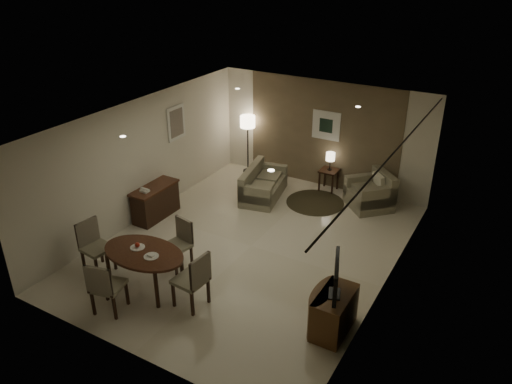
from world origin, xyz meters
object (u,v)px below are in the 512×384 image
Objects in this scene: armchair at (370,191)px; side_table at (329,180)px; dining_table at (146,269)px; sofa at (264,183)px; chair_right at (190,279)px; tv_cabinet at (334,313)px; chair_near at (108,285)px; chair_far at (176,245)px; console_desk at (156,202)px; floor_lamp at (248,144)px; chair_left at (97,248)px.

armchair reaches higher than side_table.
armchair is at bearing 63.83° from dining_table.
sofa reaches higher than side_table.
dining_table is 1.52× the size of chair_right.
armchair is at bearing 101.41° from tv_cabinet.
chair_near is at bearing -102.69° from side_table.
dining_table is at bearing 167.41° from sofa.
dining_table is 1.58× the size of chair_near.
dining_table is 5.55m from armchair.
dining_table is 1.65× the size of chair_far.
chair_far is 4.83m from armchair.
chair_right is at bearing -158.02° from chair_near.
sofa is at bearing -105.45° from chair_near.
chair_near is (1.46, -2.90, 0.12)m from console_desk.
armchair is (1.46, 4.98, -0.10)m from chair_right.
chair_right is (-2.34, -0.61, 0.17)m from tv_cabinet.
floor_lamp is at bearing -154.30° from chair_right.
chair_near is 1.00× the size of chair_left.
floor_lamp reaches higher than tv_cabinet.
dining_table is 1.66× the size of armchair.
floor_lamp is (-3.53, 0.38, 0.36)m from armchair.
console_desk is 4.30m from side_table.
tv_cabinet is 0.94× the size of chair_far.
chair_near is at bearing -157.88° from tv_cabinet.
console_desk is 0.76× the size of sofa.
chair_right reaches higher than chair_near.
tv_cabinet is 0.57× the size of sofa.
dining_table and sofa have the same top height.
chair_left is (-4.44, -0.66, 0.15)m from tv_cabinet.
chair_near is 0.96× the size of chair_right.
chair_right is at bearing -68.85° from floor_lamp.
floor_lamp is (-1.13, 1.14, 0.41)m from sofa.
sofa is (-3.29, 3.61, 0.02)m from tv_cabinet.
chair_left reaches higher than side_table.
armchair is 1.71× the size of side_table.
chair_near is 1.04× the size of chair_far.
chair_near is 0.63× the size of sofa.
chair_right is 1.10× the size of armchair.
console_desk is 1.20× the size of chair_left.
floor_lamp is (0.03, 5.42, 0.28)m from chair_left.
floor_lamp reaches higher than chair_far.
sofa is (0.15, 5.01, -0.13)m from chair_near.
chair_left reaches higher than sofa.
chair_right is 1.88× the size of side_table.
side_table is (2.84, 3.23, -0.10)m from console_desk.
floor_lamp is at bearing -94.70° from chair_near.
tv_cabinet is at bearing -74.18° from chair_left.
chair_far reaches higher than armchair.
tv_cabinet is at bearing -47.10° from floor_lamp.
console_desk reaches higher than tv_cabinet.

